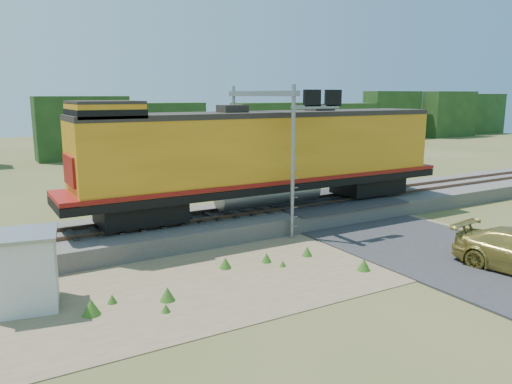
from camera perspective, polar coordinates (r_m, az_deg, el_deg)
ground at (r=18.99m, az=2.63°, el=-8.87°), size 140.00×140.00×0.00m
ballast at (r=23.90m, az=-5.21°, el=-3.69°), size 70.00×5.00×0.80m
rails at (r=23.78m, az=-5.23°, el=-2.57°), size 70.00×1.54×0.16m
dirt_shoulder at (r=18.45m, az=-3.52°, el=-9.43°), size 26.00×8.00×0.03m
road at (r=23.82m, az=15.97°, el=-4.91°), size 7.00×66.00×0.86m
tree_line_north at (r=53.95m, az=-20.00°, el=6.81°), size 130.00×3.00×6.50m
weed_clumps at (r=17.54m, az=-7.37°, el=-10.68°), size 15.00×6.20×0.56m
locomotive at (r=24.68m, az=0.93°, el=4.30°), size 20.41×3.11×5.27m
shed at (r=16.94m, az=-24.99°, el=-8.10°), size 2.34×2.34×2.39m
signal_gantry at (r=24.06m, az=2.07°, el=8.03°), size 2.74×6.20×6.91m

